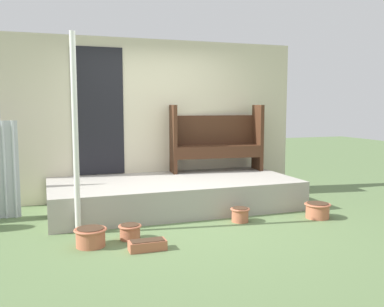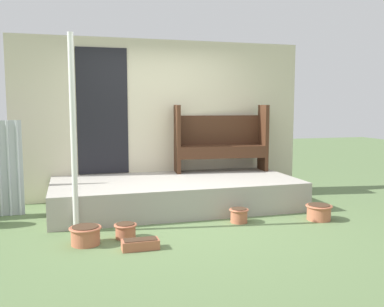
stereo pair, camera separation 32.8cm
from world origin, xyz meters
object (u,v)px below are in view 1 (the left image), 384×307
object	(u,v)px
flower_pot_middle	(130,231)
flower_pot_right	(240,214)
flower_pot_left	(91,236)
planter_box_rect	(147,245)
bench	(216,139)
support_post	(75,135)
flower_pot_far_right	(318,210)

from	to	relation	value
flower_pot_middle	flower_pot_right	bearing A→B (deg)	9.57
flower_pot_left	planter_box_rect	xyz separation A→B (m)	(0.56, -0.32, -0.06)
flower_pot_right	flower_pot_middle	bearing A→B (deg)	-170.43
bench	planter_box_rect	distance (m)	3.06
flower_pot_middle	planter_box_rect	world-z (taller)	flower_pot_middle
bench	flower_pot_right	size ratio (longest dim) A/B	6.10
support_post	flower_pot_left	world-z (taller)	support_post
flower_pot_middle	flower_pot_far_right	world-z (taller)	flower_pot_far_right
bench	flower_pot_far_right	world-z (taller)	bench
flower_pot_left	flower_pot_middle	size ratio (longest dim) A/B	1.33
flower_pot_left	planter_box_rect	bearing A→B (deg)	-30.06
support_post	flower_pot_middle	size ratio (longest dim) A/B	8.85
bench	flower_pot_right	bearing A→B (deg)	-96.07
flower_pot_middle	planter_box_rect	xyz separation A→B (m)	(0.10, -0.43, -0.04)
flower_pot_left	flower_pot_middle	xyz separation A→B (m)	(0.45, 0.11, -0.02)
support_post	flower_pot_right	distance (m)	2.34
support_post	bench	xyz separation A→B (m)	(2.40, 1.50, -0.22)
flower_pot_right	planter_box_rect	bearing A→B (deg)	-154.17
bench	flower_pot_middle	xyz separation A→B (m)	(-1.85, -1.92, -0.87)
flower_pot_middle	support_post	bearing A→B (deg)	142.88
flower_pot_left	flower_pot_right	bearing A→B (deg)	10.38
bench	flower_pot_middle	size ratio (longest dim) A/B	5.86
flower_pot_left	flower_pot_right	size ratio (longest dim) A/B	1.39
bench	support_post	bearing A→B (deg)	-142.77
flower_pot_right	flower_pot_left	bearing A→B (deg)	-169.62
support_post	bench	distance (m)	2.84
support_post	planter_box_rect	xyz separation A→B (m)	(0.65, -0.84, -1.14)
bench	planter_box_rect	size ratio (longest dim) A/B	3.97
flower_pot_left	flower_pot_far_right	size ratio (longest dim) A/B	1.01
flower_pot_right	flower_pot_far_right	xyz separation A→B (m)	(1.08, -0.18, 0.01)
flower_pot_left	flower_pot_far_right	distance (m)	3.06
support_post	flower_pot_far_right	xyz separation A→B (m)	(3.15, -0.34, -1.08)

